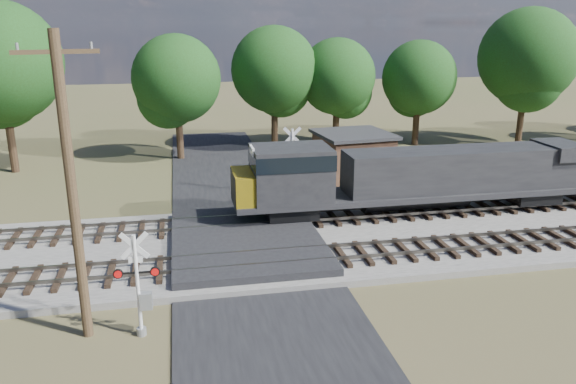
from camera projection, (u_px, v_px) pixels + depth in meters
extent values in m
plane|color=#4A502A|center=(248.00, 252.00, 26.44)|extent=(160.00, 160.00, 0.00)
cube|color=gray|center=(441.00, 231.00, 28.71)|extent=(140.00, 10.00, 0.30)
cube|color=black|center=(248.00, 252.00, 26.43)|extent=(7.00, 60.00, 0.08)
cube|color=#262628|center=(247.00, 242.00, 26.82)|extent=(7.00, 9.00, 0.62)
cube|color=black|center=(298.00, 258.00, 24.81)|extent=(44.00, 2.60, 0.18)
cube|color=#524E47|center=(473.00, 247.00, 25.57)|extent=(140.00, 0.08, 0.15)
cube|color=#524E47|center=(458.00, 236.00, 26.92)|extent=(140.00, 0.08, 0.15)
cube|color=black|center=(278.00, 221.00, 29.51)|extent=(44.00, 2.60, 0.18)
cube|color=#524E47|center=(426.00, 213.00, 30.27)|extent=(140.00, 0.08, 0.15)
cube|color=#524E47|center=(416.00, 204.00, 31.61)|extent=(140.00, 0.08, 0.15)
cylinder|color=silver|center=(138.00, 286.00, 18.90)|extent=(0.13, 0.13, 3.71)
cylinder|color=gray|center=(142.00, 331.00, 19.40)|extent=(0.33, 0.33, 0.28)
cube|color=silver|center=(134.00, 246.00, 18.47)|extent=(0.97, 0.08, 0.97)
cube|color=silver|center=(134.00, 246.00, 18.47)|extent=(0.97, 0.08, 0.97)
cube|color=silver|center=(136.00, 260.00, 18.62)|extent=(0.46, 0.05, 0.20)
cube|color=black|center=(137.00, 273.00, 18.76)|extent=(1.49, 0.12, 0.06)
cylinder|color=red|center=(118.00, 274.00, 18.67)|extent=(0.34, 0.11, 0.33)
cylinder|color=red|center=(155.00, 271.00, 18.84)|extent=(0.34, 0.11, 0.33)
cube|color=gray|center=(146.00, 301.00, 19.10)|extent=(0.43, 0.30, 0.60)
cylinder|color=silver|center=(292.00, 164.00, 34.22)|extent=(0.15, 0.15, 4.28)
cylinder|color=gray|center=(292.00, 195.00, 34.79)|extent=(0.39, 0.39, 0.32)
cube|color=silver|center=(292.00, 136.00, 33.73)|extent=(1.12, 0.15, 1.12)
cube|color=silver|center=(292.00, 136.00, 33.73)|extent=(1.12, 0.15, 1.12)
cube|color=silver|center=(292.00, 145.00, 33.90)|extent=(0.54, 0.08, 0.24)
cube|color=black|center=(292.00, 154.00, 34.05)|extent=(1.71, 0.23, 0.06)
cylinder|color=red|center=(304.00, 154.00, 34.11)|extent=(0.39, 0.14, 0.39)
cylinder|color=red|center=(281.00, 154.00, 33.99)|extent=(0.39, 0.14, 0.39)
cube|color=gray|center=(288.00, 174.00, 34.38)|extent=(0.51, 0.37, 0.70)
cylinder|color=#3B291B|center=(72.00, 194.00, 17.96)|extent=(0.34, 0.34, 10.23)
cube|color=#3B291B|center=(56.00, 52.00, 16.68)|extent=(2.47, 0.68, 0.14)
cube|color=#44281D|center=(353.00, 158.00, 38.36)|extent=(4.83, 4.83, 3.05)
cube|color=#2A2A2C|center=(354.00, 134.00, 37.88)|extent=(5.31, 5.31, 0.22)
cylinder|color=black|center=(10.00, 131.00, 39.85)|extent=(0.56, 0.56, 5.99)
sphere|color=#1A3A12|center=(0.00, 62.00, 38.46)|extent=(8.39, 8.39, 8.39)
cylinder|color=black|center=(179.00, 129.00, 43.88)|extent=(0.56, 0.56, 4.83)
sphere|color=#1A3A12|center=(176.00, 79.00, 42.76)|extent=(6.76, 6.76, 6.76)
cylinder|color=black|center=(275.00, 119.00, 47.61)|extent=(0.56, 0.56, 5.12)
sphere|color=#1A3A12|center=(274.00, 70.00, 46.43)|extent=(7.17, 7.17, 7.17)
cylinder|color=black|center=(336.00, 120.00, 48.57)|extent=(0.56, 0.56, 4.62)
sphere|color=#1A3A12|center=(337.00, 77.00, 47.50)|extent=(6.47, 6.47, 6.47)
cylinder|color=black|center=(416.00, 119.00, 49.13)|extent=(0.56, 0.56, 4.52)
sphere|color=#1A3A12|center=(419.00, 77.00, 48.08)|extent=(6.33, 6.33, 6.33)
cylinder|color=black|center=(521.00, 112.00, 48.69)|extent=(0.56, 0.56, 5.86)
sphere|color=#1A3A12|center=(528.00, 57.00, 47.33)|extent=(8.20, 8.20, 8.20)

